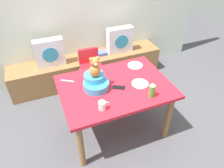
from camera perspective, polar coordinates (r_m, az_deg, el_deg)
ground_plane at (r=3.03m, az=0.73°, el=-11.49°), size 8.00×8.00×0.00m
back_wall at (r=3.55m, az=-9.10°, el=20.99°), size 4.40×0.10×2.60m
window_bench at (r=3.76m, az=-6.47°, el=4.13°), size 2.60×0.44×0.46m
pillow_floral_left at (r=3.43m, az=-16.43°, el=8.04°), size 0.44×0.15×0.44m
pillow_floral_right at (r=3.69m, az=2.15°, el=11.74°), size 0.44×0.15×0.44m
book_stack at (r=3.69m, az=-3.10°, el=8.26°), size 0.20×0.14×0.05m
dining_table at (r=2.58m, az=0.84°, el=-2.14°), size 1.31×0.95×0.74m
highchair at (r=3.23m, az=-5.64°, el=4.27°), size 0.34×0.45×0.79m
infant_seat_teal at (r=2.45m, az=-4.43°, el=0.42°), size 0.30×0.33×0.16m
teddy_bear at (r=2.33m, az=-4.67°, el=4.46°), size 0.13×0.12×0.25m
ketchup_bottle at (r=2.35m, az=10.72°, el=-1.63°), size 0.07×0.07×0.18m
coffee_mug at (r=2.19m, az=-2.59°, el=-5.79°), size 0.12×0.08×0.09m
dinner_plate_near at (r=2.55m, az=7.57°, el=0.08°), size 0.20×0.20×0.01m
dinner_plate_far at (r=2.88m, az=6.25°, el=5.01°), size 0.20×0.20×0.01m
cell_phone at (r=2.48m, az=1.84°, el=-0.93°), size 0.16×0.13×0.01m
table_fork at (r=2.64m, az=-11.91°, el=0.84°), size 0.15×0.11×0.01m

